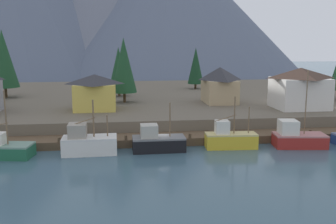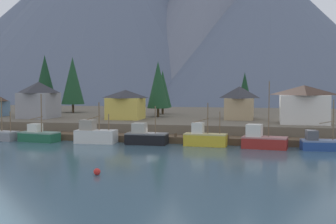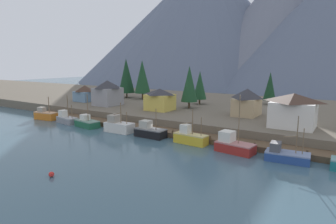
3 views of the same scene
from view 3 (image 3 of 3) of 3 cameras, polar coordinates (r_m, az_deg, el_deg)
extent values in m
cube|color=#3D5B6B|center=(75.90, 6.27, -1.81)|extent=(400.00, 400.00, 1.00)
cube|color=brown|center=(60.48, -1.39, -3.79)|extent=(80.00, 4.00, 1.00)
cylinder|color=brown|center=(84.56, -22.76, -0.43)|extent=(0.36, 0.36, 1.60)
cylinder|color=brown|center=(78.17, -19.42, -1.00)|extent=(0.36, 0.36, 1.60)
cylinder|color=brown|center=(72.10, -15.50, -1.68)|extent=(0.36, 0.36, 1.60)
cylinder|color=brown|center=(66.44, -10.88, -2.46)|extent=(0.36, 0.36, 1.60)
cylinder|color=brown|center=(61.30, -5.44, -3.36)|extent=(0.36, 0.36, 1.60)
cylinder|color=brown|center=(56.83, 0.94, -4.37)|extent=(0.36, 0.36, 1.60)
cylinder|color=brown|center=(53.19, 8.32, -5.47)|extent=(0.36, 0.36, 1.60)
cylinder|color=brown|center=(50.56, 16.64, -6.60)|extent=(0.36, 0.36, 1.60)
cylinder|color=brown|center=(49.11, 25.71, -7.66)|extent=(0.36, 0.36, 1.60)
cube|color=#665B4C|center=(86.34, 9.85, 0.70)|extent=(400.00, 56.00, 2.50)
cone|color=slate|center=(229.31, 0.16, 14.26)|extent=(136.68, 136.68, 64.85)
cone|color=slate|center=(221.55, 7.25, 17.53)|extent=(161.81, 161.81, 89.37)
cone|color=slate|center=(199.63, 21.75, 15.72)|extent=(121.07, 121.07, 75.08)
cone|color=slate|center=(175.06, 28.84, 13.44)|extent=(115.69, 115.69, 58.70)
cube|color=#CC6B1E|center=(81.54, -22.90, -0.75)|extent=(6.51, 3.15, 1.73)
cube|color=tan|center=(81.38, -22.94, -0.08)|extent=(6.51, 3.15, 0.20)
cube|color=gray|center=(82.30, -23.61, 0.48)|extent=(2.05, 1.65, 1.21)
cylinder|color=brown|center=(80.12, -22.43, 1.36)|extent=(0.20, 0.20, 4.08)
cube|color=gray|center=(74.67, -19.22, -1.60)|extent=(6.55, 3.36, 1.31)
cube|color=#9F9FA2|center=(74.53, -19.25, -1.03)|extent=(6.55, 3.36, 0.20)
cube|color=silver|center=(75.87, -19.93, -0.22)|extent=(2.03, 2.00, 1.52)
cylinder|color=brown|center=(73.59, -19.15, 1.06)|extent=(0.18, 0.18, 5.40)
cylinder|color=brown|center=(72.26, -18.43, 0.08)|extent=(0.16, 0.16, 3.25)
cube|color=#1E5B3D|center=(68.99, -15.63, -2.30)|extent=(6.63, 3.81, 1.35)
cube|color=gray|center=(68.83, -15.66, -1.67)|extent=(6.63, 3.81, 0.20)
cube|color=silver|center=(69.33, -16.03, -0.98)|extent=(2.06, 2.00, 1.27)
cylinder|color=brown|center=(67.89, -15.56, 0.87)|extent=(0.17, 0.17, 6.08)
cylinder|color=brown|center=(68.89, -15.99, 0.25)|extent=(2.55, 0.53, 0.69)
cube|color=silver|center=(62.55, -9.57, -3.08)|extent=(6.31, 3.09, 1.82)
cube|color=silver|center=(62.33, -9.60, -2.17)|extent=(6.31, 3.09, 0.20)
cube|color=gray|center=(63.03, -10.54, -1.24)|extent=(2.11, 2.31, 1.58)
cylinder|color=brown|center=(61.57, -9.30, -0.16)|extent=(0.19, 0.19, 4.34)
cylinder|color=brown|center=(60.73, -8.15, -1.14)|extent=(0.16, 0.16, 2.53)
cylinder|color=brown|center=(62.35, -10.06, -0.35)|extent=(2.70, 0.18, 0.94)
cube|color=black|center=(57.68, -3.46, -4.21)|extent=(6.26, 2.80, 1.53)
cube|color=slate|center=(57.47, -3.47, -3.38)|extent=(6.26, 2.80, 0.20)
cube|color=#B2AD9E|center=(57.96, -4.40, -2.41)|extent=(2.02, 1.98, 1.51)
cylinder|color=brown|center=(56.24, -2.38, -1.41)|extent=(0.15, 0.15, 4.12)
cube|color=gold|center=(53.13, 4.49, -5.38)|extent=(6.38, 2.58, 1.65)
cube|color=tan|center=(52.90, 4.50, -4.42)|extent=(6.38, 2.58, 0.20)
cube|color=silver|center=(53.28, 3.47, -3.30)|extent=(1.75, 1.64, 1.60)
cylinder|color=brown|center=(52.19, 4.86, -1.93)|extent=(0.16, 0.16, 4.56)
cylinder|color=brown|center=(51.44, 6.56, -2.86)|extent=(0.14, 0.14, 3.30)
cylinder|color=brown|center=(52.83, 3.84, -2.18)|extent=(2.64, 0.27, 0.88)
cube|color=maroon|center=(49.29, 13.06, -6.94)|extent=(6.57, 3.69, 1.46)
cube|color=#AD6C6A|center=(49.06, 13.10, -6.01)|extent=(6.57, 3.69, 0.20)
cube|color=silver|center=(49.48, 11.58, -4.67)|extent=(2.41, 2.56, 1.73)
cylinder|color=brown|center=(47.90, 13.84, -1.43)|extent=(0.13, 0.13, 7.92)
cube|color=navy|center=(47.49, 22.44, -8.26)|extent=(6.50, 3.50, 1.20)
cube|color=#6C7DA2|center=(47.29, 22.49, -7.45)|extent=(6.50, 3.50, 0.20)
cube|color=#4C4C51|center=(47.23, 20.43, -6.37)|extent=(1.68, 2.32, 1.34)
cylinder|color=brown|center=(46.48, 24.10, -4.14)|extent=(0.15, 0.15, 5.62)
cylinder|color=brown|center=(46.65, 25.09, -5.26)|extent=(0.13, 0.13, 3.88)
cylinder|color=brown|center=(46.60, 23.04, -4.45)|extent=(2.07, 0.30, 0.48)
cube|color=gray|center=(84.60, -11.79, 3.00)|extent=(6.25, 6.75, 4.95)
pyramid|color=#2D2D33|center=(84.27, -11.88, 5.39)|extent=(6.57, 7.09, 2.13)
cube|color=silver|center=(59.59, 23.37, -0.47)|extent=(7.84, 6.86, 4.85)
pyramid|color=#422D23|center=(59.14, 23.58, 2.62)|extent=(8.23, 7.20, 1.62)
cube|color=tan|center=(69.12, 15.22, 0.98)|extent=(5.20, 6.90, 4.03)
pyramid|color=#2D2D33|center=(68.73, 15.34, 3.54)|extent=(5.47, 7.24, 2.20)
cube|color=gold|center=(74.27, -1.60, 1.92)|extent=(6.32, 5.78, 4.05)
pyramid|color=#2D2D33|center=(73.94, -1.61, 4.05)|extent=(6.64, 6.07, 1.50)
cube|color=#6689A8|center=(94.91, -16.02, 3.00)|extent=(5.60, 5.19, 3.14)
pyramid|color=#422D23|center=(94.66, -16.09, 4.50)|extent=(5.87, 5.45, 1.85)
cylinder|color=#4C3823|center=(78.07, 4.17, 1.45)|extent=(0.50, 0.50, 1.77)
cone|color=#194223|center=(77.45, 4.23, 5.57)|extent=(4.44, 4.44, 9.48)
cylinder|color=#4C3823|center=(89.47, 19.26, 1.80)|extent=(0.50, 0.50, 1.19)
cone|color=#14381E|center=(88.98, 19.43, 4.80)|extent=(3.63, 3.63, 8.22)
cylinder|color=#4C3823|center=(85.63, 6.23, 2.06)|extent=(0.50, 0.50, 1.48)
cone|color=#194223|center=(85.12, 6.29, 5.26)|extent=(3.99, 3.99, 8.12)
cylinder|color=#4C3823|center=(97.61, -5.02, 3.18)|extent=(0.50, 0.50, 1.99)
cone|color=#194223|center=(97.08, -5.08, 6.95)|extent=(5.29, 5.29, 10.87)
cylinder|color=#4C3823|center=(102.25, -8.11, 3.34)|extent=(0.50, 0.50, 1.70)
cone|color=#14381E|center=(101.72, -8.20, 7.11)|extent=(5.59, 5.59, 11.75)
sphere|color=red|center=(41.30, -21.99, -11.31)|extent=(0.70, 0.70, 0.70)
camera|label=1|loc=(37.59, -54.79, 2.47)|focal=40.24mm
camera|label=2|loc=(26.16, -108.00, -15.40)|focal=47.98mm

